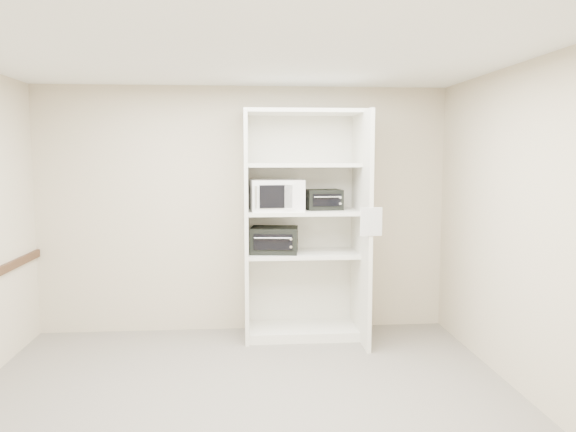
{
  "coord_description": "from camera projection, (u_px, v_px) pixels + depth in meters",
  "views": [
    {
      "loc": [
        -0.01,
        -4.2,
        1.94
      ],
      "look_at": [
        0.43,
        1.33,
        1.35
      ],
      "focal_mm": 35.0,
      "sensor_mm": 36.0,
      "label": 1
    }
  ],
  "objects": [
    {
      "name": "floor",
      "position": [
        246.0,
        406.0,
        4.37
      ],
      "size": [
        4.5,
        4.0,
        0.01
      ],
      "primitive_type": "cube",
      "color": "#6E685C",
      "rests_on": "ground"
    },
    {
      "name": "paper_sign",
      "position": [
        371.0,
        222.0,
        5.4
      ],
      "size": [
        0.21,
        0.02,
        0.27
      ],
      "primitive_type": "cube",
      "rotation": [
        0.0,
        0.0,
        0.08
      ],
      "color": "white",
      "rests_on": "shelving_unit"
    },
    {
      "name": "ceiling",
      "position": [
        243.0,
        52.0,
        4.09
      ],
      "size": [
        4.5,
        4.0,
        0.01
      ],
      "primitive_type": "cube",
      "color": "white"
    },
    {
      "name": "toaster_oven_lower",
      "position": [
        274.0,
        240.0,
        5.95
      ],
      "size": [
        0.53,
        0.43,
        0.27
      ],
      "primitive_type": "cube",
      "rotation": [
        0.0,
        0.0,
        -0.13
      ],
      "color": "black",
      "rests_on": "shelving_unit"
    },
    {
      "name": "microwave",
      "position": [
        276.0,
        195.0,
        5.9
      ],
      "size": [
        0.58,
        0.46,
        0.33
      ],
      "primitive_type": "cube",
      "rotation": [
        0.0,
        0.0,
        0.08
      ],
      "color": "white",
      "rests_on": "shelving_unit"
    },
    {
      "name": "wall_back",
      "position": [
        244.0,
        210.0,
        6.21
      ],
      "size": [
        4.5,
        0.02,
        2.7
      ],
      "primitive_type": "cube",
      "color": "#C0AE98",
      "rests_on": "ground"
    },
    {
      "name": "wall_front",
      "position": [
        247.0,
        305.0,
        2.25
      ],
      "size": [
        4.5,
        0.02,
        2.7
      ],
      "primitive_type": "cube",
      "color": "#C0AE98",
      "rests_on": "ground"
    },
    {
      "name": "toaster_oven_upper",
      "position": [
        323.0,
        200.0,
        6.02
      ],
      "size": [
        0.41,
        0.32,
        0.22
      ],
      "primitive_type": "cube",
      "rotation": [
        0.0,
        0.0,
        0.12
      ],
      "color": "black",
      "rests_on": "shelving_unit"
    },
    {
      "name": "wall_right",
      "position": [
        531.0,
        232.0,
        4.41
      ],
      "size": [
        0.02,
        4.0,
        2.7
      ],
      "primitive_type": "cube",
      "color": "#C0AE98",
      "rests_on": "ground"
    },
    {
      "name": "shelving_unit",
      "position": [
        307.0,
        232.0,
        6.0
      ],
      "size": [
        1.24,
        0.92,
        2.42
      ],
      "color": "white",
      "rests_on": "floor"
    }
  ]
}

